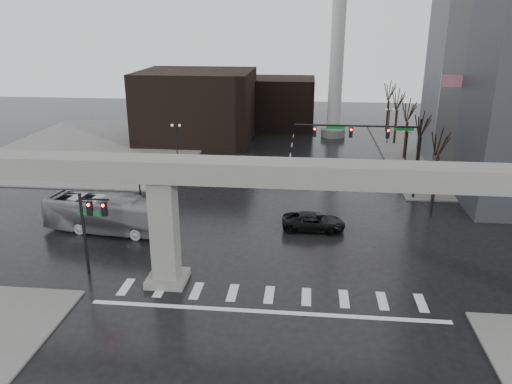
% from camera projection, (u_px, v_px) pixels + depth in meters
% --- Properties ---
extents(ground, '(160.00, 160.00, 0.00)m').
position_uv_depth(ground, '(270.00, 287.00, 33.26)').
color(ground, black).
rests_on(ground, ground).
extents(sidewalk_ne, '(28.00, 36.00, 0.15)m').
position_uv_depth(sidewalk_ne, '(492.00, 157.00, 64.51)').
color(sidewalk_ne, slate).
rests_on(sidewalk_ne, ground).
extents(sidewalk_nw, '(28.00, 36.00, 0.15)m').
position_uv_depth(sidewalk_nw, '(105.00, 147.00, 69.60)').
color(sidewalk_nw, slate).
rests_on(sidewalk_nw, ground).
extents(elevated_guideway, '(48.00, 2.60, 8.70)m').
position_uv_depth(elevated_guideway, '(292.00, 190.00, 30.87)').
color(elevated_guideway, gray).
rests_on(elevated_guideway, ground).
extents(building_far_left, '(16.00, 14.00, 10.00)m').
position_uv_depth(building_far_left, '(197.00, 106.00, 72.45)').
color(building_far_left, black).
rests_on(building_far_left, ground).
extents(building_far_mid, '(10.00, 10.00, 8.00)m').
position_uv_depth(building_far_mid, '(283.00, 103.00, 81.00)').
color(building_far_mid, black).
rests_on(building_far_mid, ground).
extents(smokestack, '(3.60, 3.60, 30.00)m').
position_uv_depth(smokestack, '(337.00, 45.00, 71.51)').
color(smokestack, silver).
rests_on(smokestack, ground).
extents(signal_mast_arm, '(12.12, 0.43, 8.00)m').
position_uv_depth(signal_mast_arm, '(379.00, 140.00, 48.12)').
color(signal_mast_arm, black).
rests_on(signal_mast_arm, ground).
extents(signal_left_pole, '(2.30, 0.30, 6.00)m').
position_uv_depth(signal_left_pole, '(90.00, 220.00, 33.59)').
color(signal_left_pole, black).
rests_on(signal_left_pole, ground).
extents(flagpole_assembly, '(2.06, 0.12, 12.00)m').
position_uv_depth(flagpole_assembly, '(440.00, 118.00, 49.96)').
color(flagpole_assembly, silver).
rests_on(flagpole_assembly, ground).
extents(lamp_right_0, '(1.22, 0.32, 5.11)m').
position_uv_depth(lamp_right_0, '(435.00, 180.00, 43.95)').
color(lamp_right_0, black).
rests_on(lamp_right_0, ground).
extents(lamp_right_1, '(1.22, 0.32, 5.11)m').
position_uv_depth(lamp_right_1, '(407.00, 143.00, 57.10)').
color(lamp_right_1, black).
rests_on(lamp_right_1, ground).
extents(lamp_right_2, '(1.22, 0.32, 5.11)m').
position_uv_depth(lamp_right_2, '(389.00, 120.00, 70.25)').
color(lamp_right_2, black).
rests_on(lamp_right_2, ground).
extents(lamp_left_0, '(1.22, 0.32, 5.11)m').
position_uv_depth(lamp_left_0, '(138.00, 171.00, 46.59)').
color(lamp_left_0, black).
rests_on(lamp_left_0, ground).
extents(lamp_left_1, '(1.22, 0.32, 5.11)m').
position_uv_depth(lamp_left_1, '(176.00, 138.00, 59.75)').
color(lamp_left_1, black).
rests_on(lamp_left_1, ground).
extents(lamp_left_2, '(1.22, 0.32, 5.11)m').
position_uv_depth(lamp_left_2, '(201.00, 116.00, 72.90)').
color(lamp_left_2, black).
rests_on(lamp_left_2, ground).
extents(tree_right_0, '(1.09, 1.58, 7.50)m').
position_uv_depth(tree_right_0, '(436.00, 175.00, 47.84)').
color(tree_right_0, black).
rests_on(tree_right_0, ground).
extents(tree_right_1, '(1.09, 1.61, 7.67)m').
position_uv_depth(tree_right_1, '(419.00, 153.00, 55.34)').
color(tree_right_1, black).
rests_on(tree_right_1, ground).
extents(tree_right_2, '(1.10, 1.63, 7.85)m').
position_uv_depth(tree_right_2, '(406.00, 136.00, 62.83)').
color(tree_right_2, black).
rests_on(tree_right_2, ground).
extents(tree_right_3, '(1.11, 1.66, 8.02)m').
position_uv_depth(tree_right_3, '(396.00, 123.00, 70.33)').
color(tree_right_3, black).
rests_on(tree_right_3, ground).
extents(tree_right_4, '(1.12, 1.69, 8.19)m').
position_uv_depth(tree_right_4, '(388.00, 113.00, 77.83)').
color(tree_right_4, black).
rests_on(tree_right_4, ground).
extents(pickup_truck, '(5.31, 2.49, 1.47)m').
position_uv_depth(pickup_truck, '(314.00, 222.00, 42.03)').
color(pickup_truck, black).
rests_on(pickup_truck, ground).
extents(city_bus, '(11.30, 4.04, 3.08)m').
position_uv_depth(city_bus, '(109.00, 214.00, 41.44)').
color(city_bus, '#949599').
rests_on(city_bus, ground).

